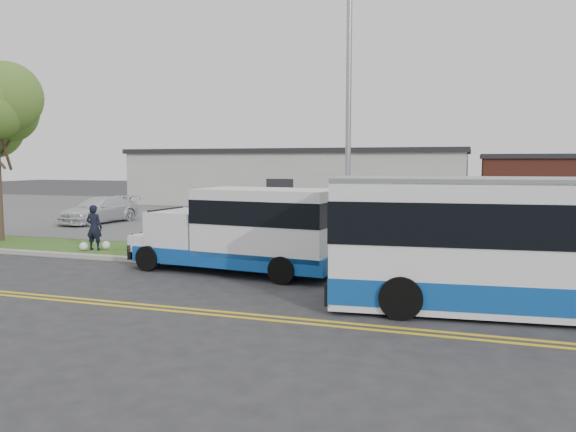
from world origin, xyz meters
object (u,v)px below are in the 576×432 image
(pedestrian, at_px, (94,227))
(parked_car_a, at_px, (313,208))
(streetlight_near, at_px, (348,105))
(parked_car_b, at_px, (99,210))
(shuttle_bus, at_px, (248,228))

(pedestrian, distance_m, parked_car_a, 13.02)
(streetlight_near, xyz_separation_m, parked_car_a, (-4.40, 11.51, -4.33))
(parked_car_a, bearing_deg, parked_car_b, -172.66)
(streetlight_near, xyz_separation_m, pedestrian, (-9.58, -0.43, -4.28))
(shuttle_bus, relative_size, parked_car_a, 1.43)
(shuttle_bus, bearing_deg, parked_car_a, 103.66)
(streetlight_near, bearing_deg, shuttle_bus, -139.74)
(parked_car_a, height_order, parked_car_b, parked_car_a)
(parked_car_a, xyz_separation_m, parked_car_b, (-10.93, -3.96, -0.10))
(parked_car_b, bearing_deg, streetlight_near, -18.42)
(streetlight_near, height_order, parked_car_a, streetlight_near)
(streetlight_near, relative_size, parked_car_a, 1.95)
(parked_car_b, bearing_deg, pedestrian, -46.42)
(shuttle_bus, xyz_separation_m, pedestrian, (-6.98, 1.77, -0.44))
(parked_car_b, bearing_deg, shuttle_bus, -29.63)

